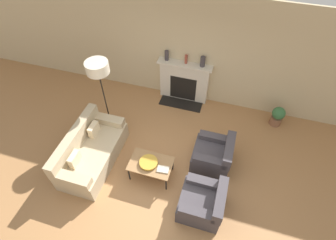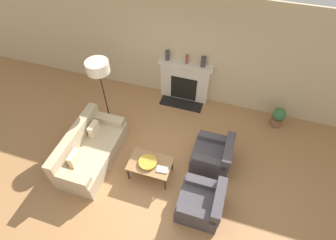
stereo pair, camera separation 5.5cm
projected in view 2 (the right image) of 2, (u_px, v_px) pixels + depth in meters
The scene contains 14 objects.
ground_plane at pixel (157, 186), 5.60m from camera, with size 18.00×18.00×0.00m, color #A87547.
wall_back at pixel (195, 52), 6.43m from camera, with size 18.00×0.06×2.90m.
fireplace at pixel (185, 82), 7.03m from camera, with size 1.42×0.59×1.17m.
couch at pixel (90, 151), 5.83m from camera, with size 0.91×1.84×0.85m.
armchair_near at pixel (202, 203), 5.04m from camera, with size 0.82×0.82×0.75m.
armchair_far at pixel (213, 155), 5.78m from camera, with size 0.82×0.82×0.75m.
coffee_table at pixel (150, 164), 5.51m from camera, with size 0.90×0.59×0.43m.
bowl at pixel (148, 162), 5.45m from camera, with size 0.39×0.39×0.07m.
book at pixel (162, 169), 5.37m from camera, with size 0.26×0.19×0.02m.
floor_lamp at pixel (98, 71), 5.57m from camera, with size 0.50×0.50×1.90m.
mantel_vase_left at pixel (167, 55), 6.60m from camera, with size 0.10×0.10×0.26m.
mantel_vase_center_left at pixel (187, 59), 6.50m from camera, with size 0.07×0.07×0.24m.
mantel_vase_center_right at pixel (203, 62), 6.41m from camera, with size 0.13×0.13×0.27m.
potted_plant at pixel (278, 117), 6.56m from camera, with size 0.32×0.32×0.54m.
Camera 2 is at (1.03, -2.51, 5.10)m, focal length 28.00 mm.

